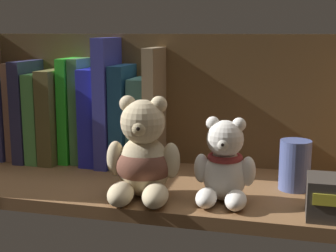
% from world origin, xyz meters
% --- Properties ---
extents(shelf_board, '(0.79, 0.26, 0.02)m').
position_xyz_m(shelf_board, '(0.00, 0.00, 0.01)').
color(shelf_board, brown).
rests_on(shelf_board, ground).
extents(shelf_back_panel, '(0.81, 0.01, 0.26)m').
position_xyz_m(shelf_back_panel, '(0.00, 0.14, 0.13)').
color(shelf_back_panel, brown).
rests_on(shelf_back_panel, ground).
extents(book_0, '(0.03, 0.13, 0.16)m').
position_xyz_m(book_0, '(-0.37, 0.11, 0.10)').
color(book_0, '#414486').
rests_on(book_0, shelf_board).
extents(book_1, '(0.02, 0.11, 0.19)m').
position_xyz_m(book_1, '(-0.34, 0.11, 0.11)').
color(book_1, tan).
rests_on(book_1, shelf_board).
extents(book_2, '(0.02, 0.15, 0.19)m').
position_xyz_m(book_2, '(-0.31, 0.11, 0.12)').
color(book_2, navy).
rests_on(book_2, shelf_board).
extents(book_3, '(0.03, 0.14, 0.17)m').
position_xyz_m(book_3, '(-0.29, 0.11, 0.11)').
color(book_3, '#5AB158').
rests_on(book_3, shelf_board).
extents(book_4, '(0.03, 0.15, 0.18)m').
position_xyz_m(book_4, '(-0.26, 0.11, 0.11)').
color(book_4, brown).
rests_on(book_4, shelf_board).
extents(book_5, '(0.02, 0.11, 0.20)m').
position_xyz_m(book_5, '(-0.23, 0.11, 0.12)').
color(book_5, green).
rests_on(book_5, shelf_board).
extents(book_6, '(0.02, 0.10, 0.20)m').
position_xyz_m(book_6, '(-0.21, 0.11, 0.12)').
color(book_6, '#4C8E4B').
rests_on(book_6, shelf_board).
extents(book_7, '(0.03, 0.12, 0.18)m').
position_xyz_m(book_7, '(-0.18, 0.11, 0.11)').
color(book_7, '#262DCA').
rests_on(book_7, shelf_board).
extents(book_8, '(0.02, 0.14, 0.24)m').
position_xyz_m(book_8, '(-0.15, 0.11, 0.14)').
color(book_8, '#393EAC').
rests_on(book_8, shelf_board).
extents(book_9, '(0.03, 0.13, 0.19)m').
position_xyz_m(book_9, '(-0.12, 0.11, 0.11)').
color(book_9, navy).
rests_on(book_9, shelf_board).
extents(book_10, '(0.04, 0.11, 0.17)m').
position_xyz_m(book_10, '(-0.09, 0.11, 0.10)').
color(book_10, teal).
rests_on(book_10, shelf_board).
extents(book_11, '(0.02, 0.13, 0.22)m').
position_xyz_m(book_11, '(-0.06, 0.11, 0.13)').
color(book_11, '#8B7759').
rests_on(book_11, shelf_board).
extents(teddy_bear_larger, '(0.11, 0.12, 0.16)m').
position_xyz_m(teddy_bear_larger, '(-0.03, -0.07, 0.08)').
color(teddy_bear_larger, beige).
rests_on(teddy_bear_larger, shelf_board).
extents(teddy_bear_smaller, '(0.09, 0.09, 0.13)m').
position_xyz_m(teddy_bear_smaller, '(0.09, -0.06, 0.07)').
color(teddy_bear_smaller, white).
rests_on(teddy_bear_smaller, shelf_board).
extents(pillar_candle, '(0.05, 0.05, 0.08)m').
position_xyz_m(pillar_candle, '(0.19, 0.02, 0.06)').
color(pillar_candle, '#4C5B99').
rests_on(pillar_candle, shelf_board).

